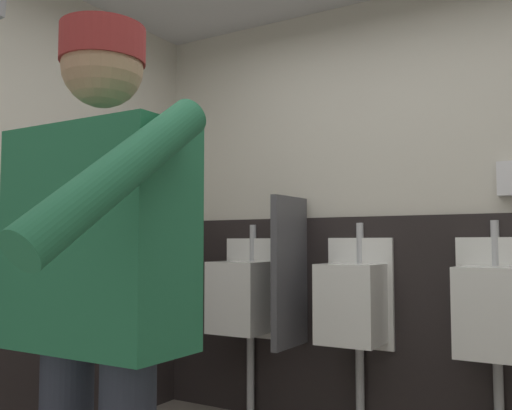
# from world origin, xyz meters

# --- Properties ---
(wall_back) EXTENTS (4.14, 0.12, 2.61)m
(wall_back) POSITION_xyz_m (0.00, 1.72, 1.31)
(wall_back) COLOR beige
(wall_back) RESTS_ON ground_plane
(wainscot_band_back) EXTENTS (3.54, 0.03, 1.28)m
(wainscot_band_back) POSITION_xyz_m (0.00, 1.65, 0.64)
(wainscot_band_back) COLOR black
(wainscot_band_back) RESTS_ON ground_plane
(urinal_left) EXTENTS (0.40, 0.34, 1.24)m
(urinal_left) POSITION_xyz_m (-1.07, 1.50, 0.78)
(urinal_left) COLOR white
(urinal_left) RESTS_ON ground_plane
(urinal_middle) EXTENTS (0.40, 0.34, 1.24)m
(urinal_middle) POSITION_xyz_m (-0.32, 1.50, 0.78)
(urinal_middle) COLOR white
(urinal_middle) RESTS_ON ground_plane
(urinal_right) EXTENTS (0.40, 0.34, 1.24)m
(urinal_right) POSITION_xyz_m (0.43, 1.50, 0.78)
(urinal_right) COLOR white
(urinal_right) RESTS_ON ground_plane
(privacy_divider_panel) EXTENTS (0.04, 0.40, 0.90)m
(privacy_divider_panel) POSITION_xyz_m (-0.69, 1.43, 0.95)
(privacy_divider_panel) COLOR #4C4C51
(person) EXTENTS (0.72, 0.60, 1.70)m
(person) POSITION_xyz_m (-0.24, -0.53, 1.01)
(person) COLOR #2D3342
(person) RESTS_ON ground_plane
(soap_dispenser) EXTENTS (0.10, 0.07, 0.18)m
(soap_dispenser) POSITION_xyz_m (0.50, 1.62, 1.46)
(soap_dispenser) COLOR silver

